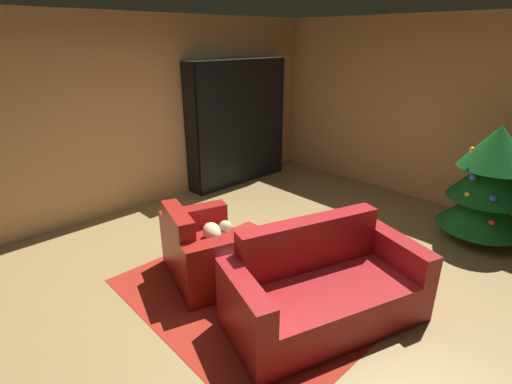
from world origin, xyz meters
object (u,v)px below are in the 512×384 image
at_px(coffee_table, 252,253).
at_px(bottle_on_table, 249,251).
at_px(decorated_tree, 489,183).
at_px(bookshelf_unit, 243,122).
at_px(book_stack_on_table, 249,246).
at_px(couch_red, 323,290).
at_px(armchair_red, 205,252).

height_order(coffee_table, bottle_on_table, bottle_on_table).
height_order(bottle_on_table, decorated_tree, decorated_tree).
xyz_separation_m(bookshelf_unit, decorated_tree, (3.62, 0.66, -0.27)).
height_order(bookshelf_unit, decorated_tree, bookshelf_unit).
height_order(bookshelf_unit, book_stack_on_table, bookshelf_unit).
bearing_deg(decorated_tree, bottle_on_table, -108.95).
bearing_deg(bottle_on_table, decorated_tree, 71.05).
xyz_separation_m(coffee_table, decorated_tree, (1.13, 2.77, 0.31)).
xyz_separation_m(bottle_on_table, decorated_tree, (1.00, 2.92, 0.17)).
xyz_separation_m(couch_red, book_stack_on_table, (-0.71, -0.23, 0.23)).
height_order(couch_red, coffee_table, couch_red).
xyz_separation_m(armchair_red, book_stack_on_table, (0.52, 0.14, 0.23)).
height_order(book_stack_on_table, bottle_on_table, bottle_on_table).
xyz_separation_m(bookshelf_unit, bottle_on_table, (2.62, -2.26, -0.44)).
height_order(book_stack_on_table, decorated_tree, decorated_tree).
bearing_deg(bookshelf_unit, coffee_table, -40.19).
distance_m(armchair_red, coffee_table, 0.57).
bearing_deg(bottle_on_table, coffee_table, 129.65).
relative_size(armchair_red, book_stack_on_table, 5.00).
bearing_deg(coffee_table, book_stack_on_table, -96.07).
xyz_separation_m(bookshelf_unit, book_stack_on_table, (2.49, -2.14, -0.48)).
bearing_deg(bookshelf_unit, decorated_tree, 10.35).
bearing_deg(couch_red, decorated_tree, 80.76).
height_order(armchair_red, coffee_table, armchair_red).
distance_m(bookshelf_unit, decorated_tree, 3.69).
bearing_deg(coffee_table, decorated_tree, 67.85).
bearing_deg(bottle_on_table, couch_red, 30.36).
xyz_separation_m(bookshelf_unit, armchair_red, (1.97, -2.28, -0.72)).
bearing_deg(bookshelf_unit, couch_red, -30.90).
relative_size(coffee_table, decorated_tree, 0.50).
bearing_deg(decorated_tree, coffee_table, -112.15).
bearing_deg(couch_red, bookshelf_unit, 149.10).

